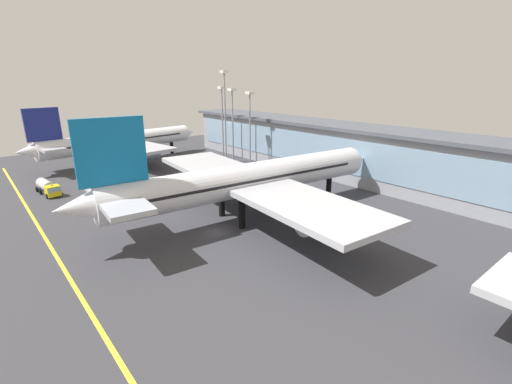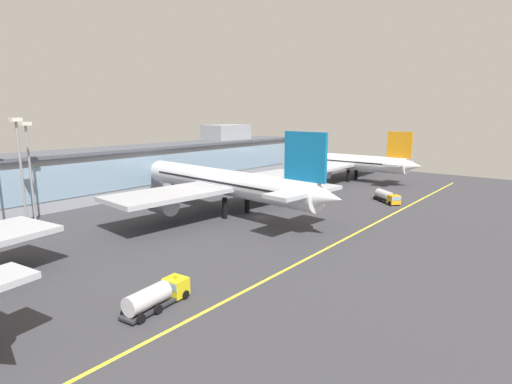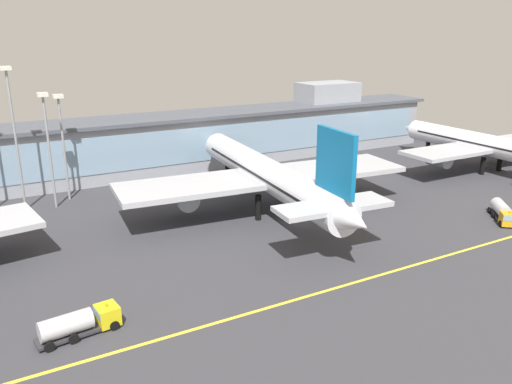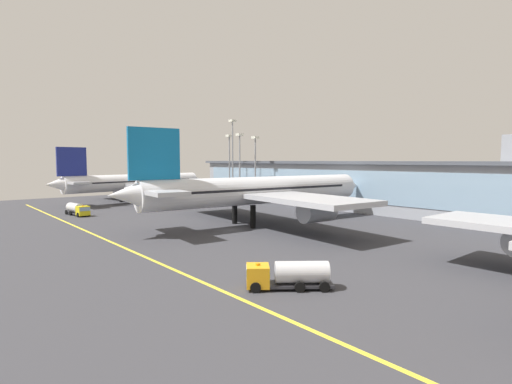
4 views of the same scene
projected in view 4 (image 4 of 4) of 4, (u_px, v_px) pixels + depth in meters
name	position (u px, v px, depth m)	size (l,w,h in m)	color
ground_plane	(231.00, 230.00, 76.41)	(187.09, 187.09, 0.00)	#38383D
taxiway_centreline_stripe	(119.00, 245.00, 62.36)	(149.67, 0.50, 0.01)	yellow
terminal_building	(374.00, 185.00, 103.24)	(136.64, 14.00, 18.39)	#9399A3
airliner_near_left	(135.00, 183.00, 127.16)	(42.11, 54.59, 17.11)	black
airliner_near_right	(258.00, 191.00, 82.53)	(55.09, 61.34, 19.08)	black
fuel_tanker_truck	(78.00, 209.00, 96.21)	(9.26, 3.80, 2.90)	black
baggage_tug_near	(286.00, 274.00, 41.27)	(7.50, 8.61, 2.90)	black
apron_light_mast_west	(229.00, 157.00, 132.45)	(1.80, 1.80, 21.90)	gray
apron_light_mast_centre	(255.00, 159.00, 121.70)	(1.80, 1.80, 20.70)	gray
apron_light_mast_east	(240.00, 157.00, 121.65)	(1.80, 1.80, 21.57)	gray
apron_light_mast_far_east	(233.00, 149.00, 126.23)	(1.80, 1.80, 26.27)	gray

